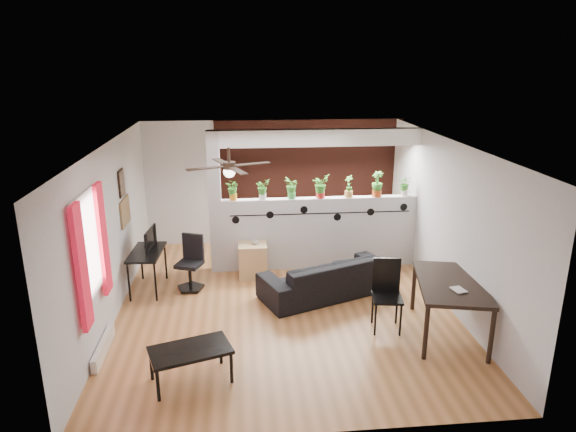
{
  "coord_description": "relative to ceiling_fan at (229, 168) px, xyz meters",
  "views": [
    {
      "loc": [
        -0.65,
        -7.45,
        3.8
      ],
      "look_at": [
        0.12,
        0.6,
        1.3
      ],
      "focal_mm": 32.0,
      "sensor_mm": 36.0,
      "label": 1
    }
  ],
  "objects": [
    {
      "name": "room_shell",
      "position": [
        0.8,
        0.3,
        -1.01
      ],
      "size": [
        6.3,
        7.1,
        2.9
      ],
      "color": "#9C6133",
      "rests_on": "ground"
    },
    {
      "name": "book",
      "position": [
        2.95,
        -1.14,
        -1.49
      ],
      "size": [
        0.19,
        0.23,
        0.02
      ],
      "primitive_type": "imported",
      "rotation": [
        0.0,
        0.0,
        0.19
      ],
      "color": "gray",
      "rests_on": "dining_table"
    },
    {
      "name": "dining_table",
      "position": [
        3.05,
        -0.84,
        -1.59
      ],
      "size": [
        1.2,
        1.64,
        0.81
      ],
      "color": "black",
      "rests_on": "ground"
    },
    {
      "name": "potted_plant_6",
      "position": [
        3.18,
        1.8,
        -0.76
      ],
      "size": [
        0.23,
        0.21,
        0.38
      ],
      "color": "silver",
      "rests_on": "partition_wall"
    },
    {
      "name": "framed_art",
      "position": [
        -1.78,
        1.2,
        -0.46
      ],
      "size": [
        0.03,
        0.34,
        0.44
      ],
      "color": "#8C7259",
      "rests_on": "room_shell"
    },
    {
      "name": "partition_wall",
      "position": [
        1.6,
        1.8,
        -1.64
      ],
      "size": [
        3.6,
        0.18,
        1.35
      ],
      "primitive_type": "cube",
      "color": "#BCBCC1",
      "rests_on": "ground"
    },
    {
      "name": "computer_desk",
      "position": [
        -1.45,
        1.07,
        -1.68
      ],
      "size": [
        0.56,
        0.99,
        0.7
      ],
      "color": "black",
      "rests_on": "ground"
    },
    {
      "name": "office_chair",
      "position": [
        -0.72,
        1.04,
        -1.9
      ],
      "size": [
        0.51,
        0.51,
        0.93
      ],
      "color": "black",
      "rests_on": "ground"
    },
    {
      "name": "vine_decal",
      "position": [
        1.6,
        1.7,
        -1.23
      ],
      "size": [
        3.31,
        0.01,
        0.3
      ],
      "color": "black",
      "rests_on": "partition_wall"
    },
    {
      "name": "potted_plant_3",
      "position": [
        1.6,
        1.8,
        -0.73
      ],
      "size": [
        0.29,
        0.29,
        0.44
      ],
      "color": "red",
      "rests_on": "partition_wall"
    },
    {
      "name": "baseboard_heater",
      "position": [
        -1.74,
        -0.9,
        -2.22
      ],
      "size": [
        0.08,
        1.0,
        0.18
      ],
      "primitive_type": "cube",
      "color": "silver",
      "rests_on": "ground"
    },
    {
      "name": "ceiling_fan",
      "position": [
        0.0,
        0.0,
        0.0
      ],
      "size": [
        1.19,
        1.19,
        0.43
      ],
      "color": "black",
      "rests_on": "room_shell"
    },
    {
      "name": "potted_plant_4",
      "position": [
        2.13,
        1.8,
        -0.75
      ],
      "size": [
        0.25,
        0.26,
        0.41
      ],
      "color": "#C59045",
      "rests_on": "partition_wall"
    },
    {
      "name": "potted_plant_5",
      "position": [
        2.65,
        1.8,
        -0.72
      ],
      "size": [
        0.31,
        0.3,
        0.47
      ],
      "color": "#C44517",
      "rests_on": "partition_wall"
    },
    {
      "name": "monitor",
      "position": [
        -1.45,
        1.22,
        -1.52
      ],
      "size": [
        0.34,
        0.09,
        0.19
      ],
      "primitive_type": "imported",
      "rotation": [
        0.0,
        0.0,
        1.46
      ],
      "color": "black",
      "rests_on": "computer_desk"
    },
    {
      "name": "potted_plant_1",
      "position": [
        0.55,
        1.8,
        -0.76
      ],
      "size": [
        0.24,
        0.23,
        0.38
      ],
      "color": "silver",
      "rests_on": "partition_wall"
    },
    {
      "name": "sofa",
      "position": [
        1.53,
        0.6,
        -2.01
      ],
      "size": [
        2.25,
        1.55,
        0.61
      ],
      "primitive_type": "imported",
      "rotation": [
        0.0,
        0.0,
        3.52
      ],
      "color": "black",
      "rests_on": "ground"
    },
    {
      "name": "potted_plant_2",
      "position": [
        1.07,
        1.8,
        -0.75
      ],
      "size": [
        0.19,
        0.23,
        0.4
      ],
      "color": "green",
      "rests_on": "partition_wall"
    },
    {
      "name": "brick_panel",
      "position": [
        1.6,
        3.27,
        -1.01
      ],
      "size": [
        3.9,
        0.05,
        2.6
      ],
      "primitive_type": "cube",
      "color": "#983D2C",
      "rests_on": "ground"
    },
    {
      "name": "window_assembly",
      "position": [
        -1.76,
        -0.9,
        -0.81
      ],
      "size": [
        0.09,
        1.3,
        1.55
      ],
      "color": "white",
      "rests_on": "room_shell"
    },
    {
      "name": "ceiling_header",
      "position": [
        1.6,
        1.8,
        0.14
      ],
      "size": [
        3.6,
        0.18,
        0.3
      ],
      "primitive_type": "cube",
      "color": "white",
      "rests_on": "room_shell"
    },
    {
      "name": "coffee_table",
      "position": [
        -0.51,
        -1.64,
        -1.91
      ],
      "size": [
        1.08,
        0.81,
        0.45
      ],
      "color": "black",
      "rests_on": "ground"
    },
    {
      "name": "potted_plant_0",
      "position": [
        0.02,
        1.8,
        -0.76
      ],
      "size": [
        0.23,
        0.22,
        0.38
      ],
      "color": "orange",
      "rests_on": "partition_wall"
    },
    {
      "name": "corkboard",
      "position": [
        -1.78,
        1.25,
        -0.96
      ],
      "size": [
        0.03,
        0.6,
        0.45
      ],
      "primitive_type": "cube",
      "color": "olive",
      "rests_on": "room_shell"
    },
    {
      "name": "folding_chair",
      "position": [
        2.22,
        -0.54,
        -1.7
      ],
      "size": [
        0.48,
        0.48,
        1.04
      ],
      "color": "black",
      "rests_on": "ground"
    },
    {
      "name": "cube_shelf",
      "position": [
        0.34,
        1.46,
        -2.01
      ],
      "size": [
        0.51,
        0.45,
        0.62
      ],
      "primitive_type": "cube",
      "rotation": [
        0.0,
        0.0,
        -0.01
      ],
      "color": "tan",
      "rests_on": "ground"
    },
    {
      "name": "cup",
      "position": [
        0.39,
        1.46,
        -1.65
      ],
      "size": [
        0.14,
        0.14,
        0.09
      ],
      "primitive_type": "imported",
      "rotation": [
        0.0,
        0.0,
        0.24
      ],
      "color": "gray",
      "rests_on": "cube_shelf"
    },
    {
      "name": "pier_column",
      "position": [
        -0.31,
        1.8,
        -1.01
      ],
      "size": [
        0.22,
        0.2,
        2.6
      ],
      "primitive_type": "cube",
      "color": "#BCBCC1",
      "rests_on": "ground"
    }
  ]
}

